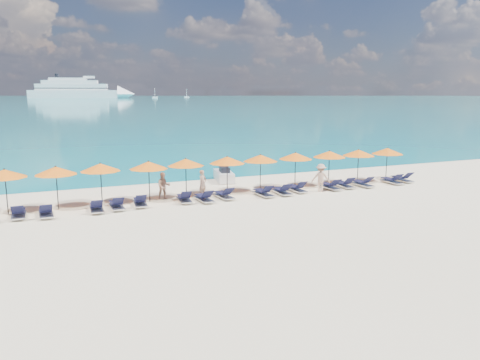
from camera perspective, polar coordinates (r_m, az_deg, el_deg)
name	(u,v)px	position (r m, az deg, el deg)	size (l,w,h in m)	color
ground	(264,214)	(23.15, 2.90, -4.18)	(1400.00, 1400.00, 0.00)	beige
sea	(48,97)	(680.23, -22.39, 9.29)	(1600.00, 1300.00, 0.01)	#1FA9B2
cruise_ship	(83,91)	(586.68, -18.56, 10.30)	(120.63, 46.50, 33.27)	white
sailboat_near	(155,97)	(571.96, -10.33, 9.93)	(6.41, 2.14, 11.76)	white
sailboat_far	(187,97)	(614.25, -6.52, 10.06)	(6.19, 2.06, 11.35)	white
jetski	(224,175)	(31.70, -1.98, 0.60)	(1.54, 2.90, 0.98)	silver
beachgoer_a	(203,183)	(26.87, -4.58, -0.43)	(0.57, 0.37, 1.55)	tan
beachgoer_b	(164,186)	(26.43, -9.30, -0.74)	(0.75, 0.43, 1.54)	tan
beachgoer_c	(321,178)	(28.61, 9.81, 0.27)	(1.10, 0.51, 1.70)	tan
umbrella_0	(5,174)	(25.51, -26.77, 0.71)	(2.10, 2.10, 2.28)	black
umbrella_1	(56,171)	(25.42, -21.54, 1.07)	(2.10, 2.10, 2.28)	black
umbrella_2	(100,167)	(25.76, -16.66, 1.49)	(2.10, 2.10, 2.28)	black
umbrella_3	(149,165)	(25.90, -11.08, 1.78)	(2.10, 2.10, 2.28)	black
umbrella_4	(186,162)	(26.66, -6.64, 2.15)	(2.10, 2.10, 2.28)	black
umbrella_5	(227,160)	(27.39, -1.58, 2.44)	(2.10, 2.10, 2.28)	black
umbrella_6	(260,158)	(28.26, 2.51, 2.69)	(2.10, 2.10, 2.28)	black
umbrella_7	(296,156)	(29.38, 6.78, 2.93)	(2.10, 2.10, 2.28)	black
umbrella_8	(329,154)	(30.58, 10.85, 3.11)	(2.10, 2.10, 2.28)	black
umbrella_9	(359,153)	(31.72, 14.26, 3.24)	(2.10, 2.10, 2.28)	black
umbrella_10	(387,151)	(33.19, 17.52, 3.38)	(2.10, 2.10, 2.28)	black
lounger_1	(19,213)	(24.74, -25.38, -3.67)	(0.63, 1.70, 0.66)	silver
lounger_2	(46,212)	(24.45, -22.59, -3.62)	(0.68, 1.72, 0.66)	silver
lounger_3	(97,207)	(24.59, -17.09, -3.19)	(0.69, 1.72, 0.66)	silver
lounger_4	(117,205)	(24.86, -14.80, -2.93)	(0.64, 1.71, 0.66)	silver
lounger_5	(140,202)	(25.21, -12.07, -2.62)	(0.78, 1.75, 0.66)	silver
lounger_6	(184,198)	(25.71, -6.82, -2.20)	(0.78, 1.75, 0.66)	silver
lounger_7	(204,198)	(25.71, -4.39, -2.16)	(0.72, 1.73, 0.66)	silver
lounger_8	(224,195)	(26.39, -1.97, -1.80)	(0.77, 1.75, 0.66)	silver
lounger_9	(263,192)	(27.02, 2.86, -1.52)	(0.70, 1.73, 0.66)	silver
lounger_10	(282,191)	(27.56, 5.13, -1.31)	(0.70, 1.73, 0.66)	silver
lounger_11	(296,188)	(28.37, 6.90, -1.00)	(0.67, 1.72, 0.66)	silver
lounger_12	(330,186)	(29.42, 10.95, -0.70)	(0.64, 1.71, 0.66)	silver
lounger_13	(344,184)	(30.15, 12.61, -0.49)	(0.73, 1.74, 0.66)	silver
lounger_14	(363,183)	(30.77, 14.73, -0.37)	(0.70, 1.73, 0.66)	silver
lounger_15	(392,180)	(32.30, 18.03, -0.03)	(0.67, 1.72, 0.66)	silver
lounger_16	(402,179)	(33.17, 19.15, 0.17)	(0.63, 1.71, 0.66)	silver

